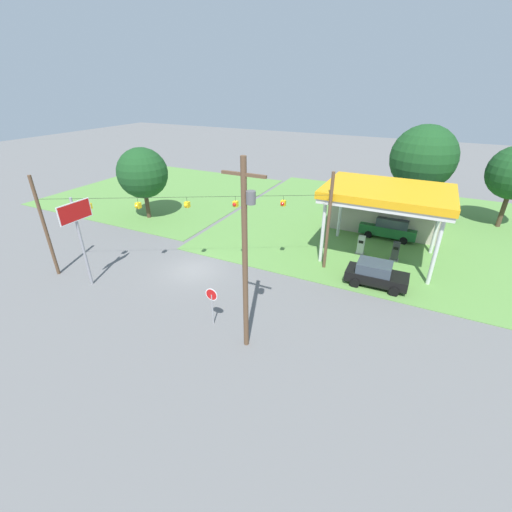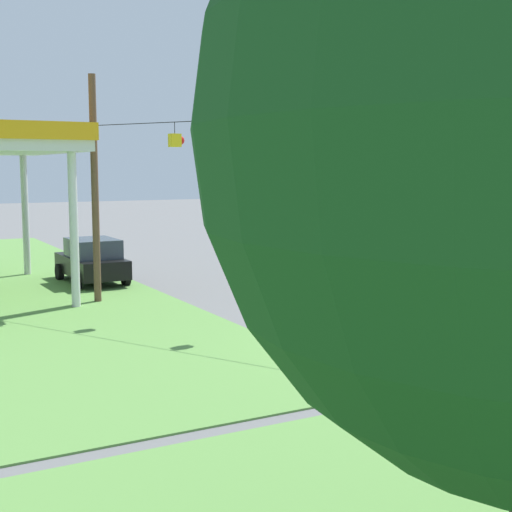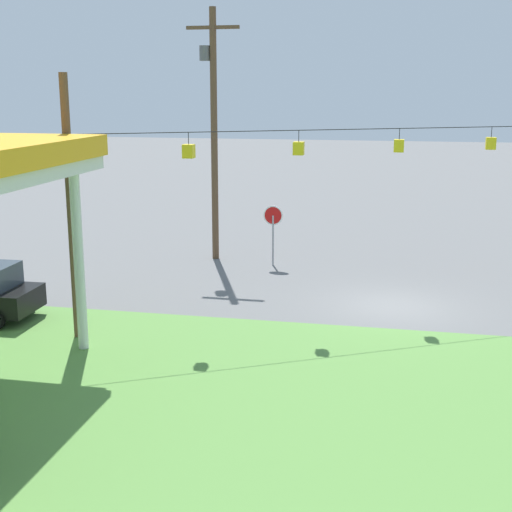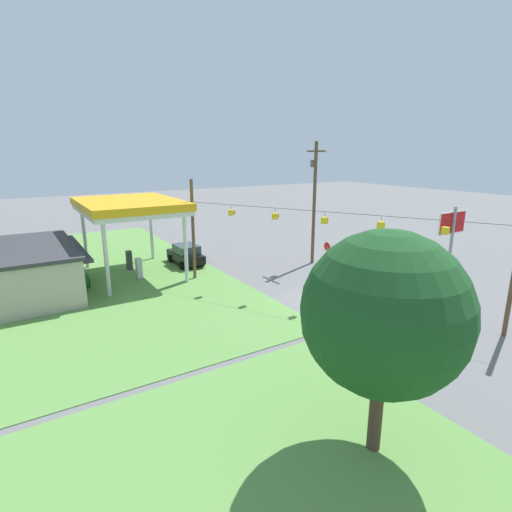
{
  "view_description": "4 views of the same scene",
  "coord_description": "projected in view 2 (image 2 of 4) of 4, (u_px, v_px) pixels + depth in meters",
  "views": [
    {
      "loc": [
        14.7,
        -18.69,
        13.2
      ],
      "look_at": [
        5.03,
        0.88,
        2.0
      ],
      "focal_mm": 24.0,
      "sensor_mm": 36.0,
      "label": 1
    },
    {
      "loc": [
        -14.51,
        11.65,
        4.56
      ],
      "look_at": [
        6.18,
        0.41,
        1.62
      ],
      "focal_mm": 50.0,
      "sensor_mm": 36.0,
      "label": 2
    },
    {
      "loc": [
        -0.17,
        23.46,
        7.15
      ],
      "look_at": [
        4.08,
        2.9,
        2.22
      ],
      "focal_mm": 50.0,
      "sensor_mm": 36.0,
      "label": 3
    },
    {
      "loc": [
        -18.57,
        16.65,
        9.51
      ],
      "look_at": [
        5.24,
        1.76,
        2.17
      ],
      "focal_mm": 28.0,
      "sensor_mm": 36.0,
      "label": 4
    }
  ],
  "objects": [
    {
      "name": "signal_span_gantry",
      "position": [
        386.0,
        180.0,
        18.21
      ],
      "size": [
        18.25,
        10.24,
        7.6
      ],
      "color": "brown",
      "rests_on": "ground"
    },
    {
      "name": "stop_sign_roadside",
      "position": [
        404.0,
        245.0,
        25.14
      ],
      "size": [
        0.8,
        0.08,
        2.5
      ],
      "rotation": [
        0.0,
        0.0,
        3.14
      ],
      "color": "#99999E",
      "rests_on": "ground"
    },
    {
      "name": "car_at_pumps_front",
      "position": [
        92.0,
        260.0,
        28.04
      ],
      "size": [
        4.29,
        2.16,
        1.78
      ],
      "rotation": [
        0.0,
        0.0,
        0.02
      ],
      "color": "black",
      "rests_on": "ground"
    },
    {
      "name": "utility_pole_main",
      "position": [
        375.0,
        135.0,
        27.33
      ],
      "size": [
        2.2,
        0.44,
        10.37
      ],
      "color": "brown",
      "rests_on": "ground"
    },
    {
      "name": "ground_plane",
      "position": [
        382.0,
        342.0,
        18.73
      ],
      "size": [
        160.0,
        160.0,
        0.0
      ],
      "primitive_type": "plane",
      "color": "slate"
    }
  ]
}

